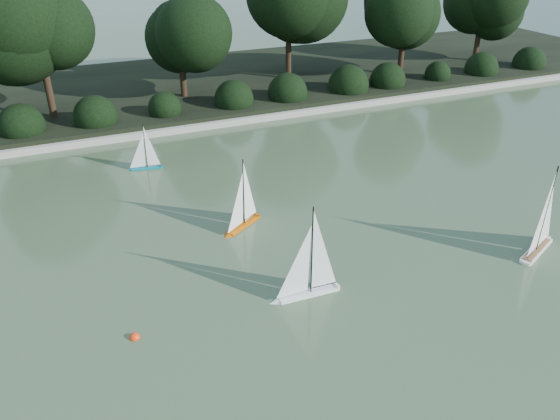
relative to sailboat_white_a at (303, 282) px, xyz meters
name	(u,v)px	position (x,y,z in m)	size (l,w,h in m)	color
ground	(313,325)	(-0.17, -0.71, -0.27)	(80.00, 80.00, 0.00)	#314227
pond_coping	(172,130)	(-0.17, 8.29, -0.18)	(40.00, 0.35, 0.18)	gray
far_bank	(144,91)	(-0.17, 12.29, -0.12)	(40.00, 8.00, 0.30)	black
tree_line	(185,20)	(1.06, 10.72, 2.37)	(26.31, 3.93, 4.39)	black
shrub_hedge	(164,108)	(-0.17, 9.19, 0.18)	(29.10, 1.10, 1.10)	black
sailboat_white_a	(303,282)	(0.00, 0.00, 0.00)	(1.25, 0.24, 1.71)	white
sailboat_white_b	(542,236)	(4.62, -0.46, 0.02)	(1.29, 0.73, 1.84)	white
sailboat_orange	(240,217)	(-0.19, 2.48, -0.03)	(1.01, 0.72, 1.52)	#CC5500
sailboat_teal	(143,162)	(-1.41, 6.09, -0.08)	(0.88, 0.30, 1.20)	#047186
race_buoy	(135,338)	(-2.70, 0.07, -0.27)	(0.15, 0.15, 0.15)	#FF370D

